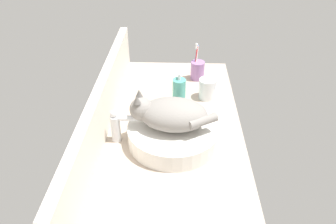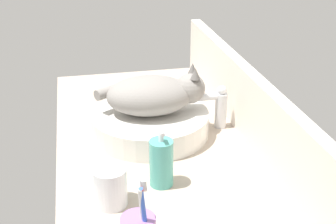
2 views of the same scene
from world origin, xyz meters
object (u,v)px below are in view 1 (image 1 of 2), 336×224
soap_dispenser (179,92)px  water_glass (207,90)px  toothbrush_cup (197,69)px  faucet (118,125)px  cat (170,114)px  sink_basin (173,134)px

soap_dispenser → water_glass: 14.30cm
water_glass → toothbrush_cup: bearing=11.9°
water_glass → faucet: bearing=132.6°
soap_dispenser → faucet: bearing=140.2°
cat → water_glass: 37.45cm
water_glass → sink_basin: bearing=155.5°
soap_dispenser → toothbrush_cup: 25.81cm
cat → faucet: 20.12cm
toothbrush_cup → sink_basin: bearing=167.9°
faucet → soap_dispenser: (27.23, -22.65, -1.14)cm
cat → soap_dispenser: 28.03cm
sink_basin → cat: bearing=89.2°
faucet → soap_dispenser: 35.44cm
soap_dispenser → water_glass: soap_dispenser is taller
cat → soap_dispenser: cat is taller
sink_basin → soap_dispenser: 27.29cm
sink_basin → soap_dispenser: bearing=-4.0°
sink_basin → cat: cat is taller
faucet → cat: bearing=-89.5°
cat → faucet: size_ratio=2.36×
cat → faucet: bearing=90.5°
sink_basin → faucet: faucet is taller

